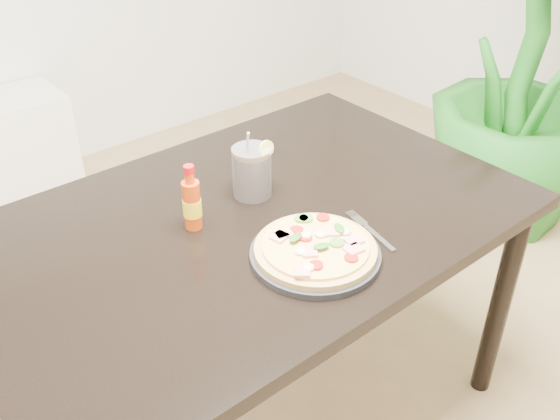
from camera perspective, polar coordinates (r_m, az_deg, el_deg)
dining_table at (r=1.62m, az=-2.72°, el=-3.02°), size 1.40×0.90×0.75m
plate at (r=1.43m, az=3.24°, el=-4.09°), size 0.30×0.30×0.02m
pizza at (r=1.42m, az=3.26°, el=-3.45°), size 0.28×0.28×0.03m
hot_sauce_bottle at (r=1.51m, az=-8.06°, el=0.60°), size 0.05×0.05×0.17m
cola_cup at (r=1.63m, az=-2.58°, el=3.42°), size 0.11×0.10×0.19m
fork at (r=1.53m, az=8.13°, el=-1.74°), size 0.05×0.19×0.00m
houseplant at (r=2.82m, az=21.58°, el=11.08°), size 1.03×1.03×1.33m
plant_pot at (r=3.06m, az=19.48°, el=1.52°), size 0.28×0.28×0.22m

